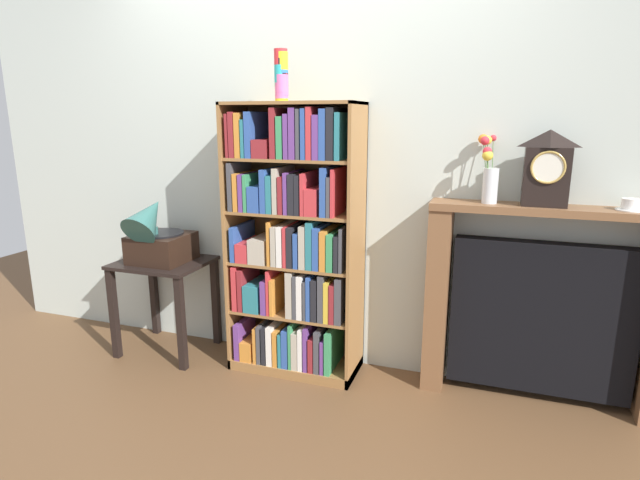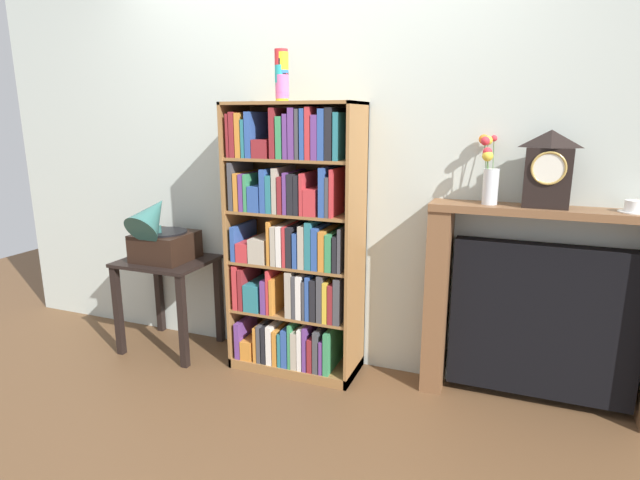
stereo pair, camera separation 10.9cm
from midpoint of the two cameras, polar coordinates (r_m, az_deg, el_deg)
ground_plane at (r=3.26m, az=-4.25°, el=-14.73°), size 8.21×6.40×0.02m
wall_back at (r=3.09m, az=1.84°, el=9.19°), size 5.21×0.08×2.60m
bookshelf at (r=3.04m, az=-3.89°, el=-0.83°), size 0.78×0.36×1.62m
cup_stack at (r=2.96m, az=-5.45°, el=17.84°), size 0.08×0.08×0.28m
side_table_left at (r=3.53m, az=-17.84°, el=-4.55°), size 0.57×0.48×0.62m
gramophone at (r=3.42m, az=-18.65°, el=0.46°), size 0.34×0.45×0.48m
fireplace_mantel at (r=2.99m, az=22.60°, el=-7.07°), size 1.22×0.22×1.09m
mantel_clock at (r=2.80m, az=23.02°, el=7.39°), size 0.22×0.13×0.38m
flower_vase at (r=2.81m, az=17.30°, el=7.33°), size 0.12×0.14×0.36m
teacup_with_saucer at (r=2.87m, az=30.52°, el=3.37°), size 0.14×0.13×0.06m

